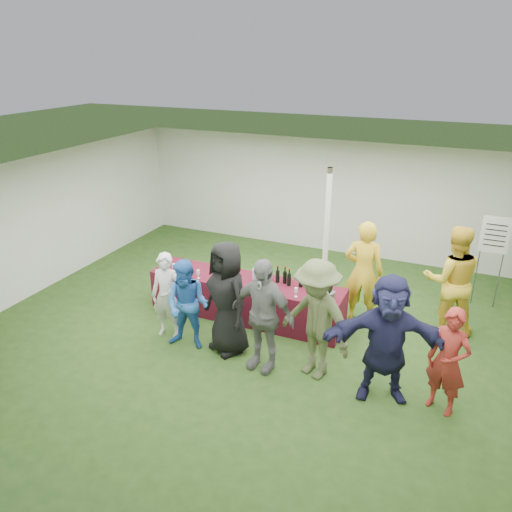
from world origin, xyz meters
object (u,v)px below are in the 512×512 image
at_px(customer_1, 187,305).
at_px(serving_table, 246,298).
at_px(customer_4, 316,320).
at_px(customer_0, 167,296).
at_px(customer_5, 387,339).
at_px(wine_list_sign, 494,242).
at_px(dump_bucket, 327,297).
at_px(customer_3, 262,315).
at_px(staff_back, 452,280).
at_px(customer_2, 227,298).
at_px(customer_6, 448,362).
at_px(staff_pourer, 363,272).

bearing_deg(customer_1, serving_table, 64.45).
height_order(customer_1, customer_4, customer_4).
height_order(customer_0, customer_5, customer_5).
height_order(customer_0, customer_1, customer_1).
bearing_deg(wine_list_sign, serving_table, -150.88).
bearing_deg(dump_bucket, serving_table, 172.07).
bearing_deg(customer_3, customer_4, 18.27).
relative_size(customer_1, customer_3, 0.84).
bearing_deg(customer_4, staff_back, 73.77).
height_order(customer_2, customer_6, customer_2).
distance_m(wine_list_sign, customer_2, 5.10).
distance_m(serving_table, customer_0, 1.52).
bearing_deg(customer_0, wine_list_sign, 26.03).
height_order(serving_table, customer_4, customer_4).
bearing_deg(customer_4, dump_bucket, 118.75).
bearing_deg(dump_bucket, staff_pourer, 68.35).
distance_m(staff_back, customer_1, 4.47).
bearing_deg(staff_pourer, staff_back, -175.60).
distance_m(staff_back, customer_4, 2.76).
bearing_deg(customer_2, customer_6, 25.78).
bearing_deg(customer_0, customer_5, -10.90).
distance_m(customer_0, customer_6, 4.49).
bearing_deg(serving_table, customer_2, -80.55).
relative_size(staff_pourer, customer_4, 1.01).
relative_size(dump_bucket, customer_5, 0.12).
xyz_separation_m(serving_table, customer_0, (-0.95, -1.12, 0.38)).
bearing_deg(customer_3, dump_bucket, 66.74).
relative_size(staff_pourer, customer_6, 1.23).
relative_size(customer_0, customer_2, 0.80).
distance_m(dump_bucket, customer_4, 0.99).
distance_m(customer_0, customer_5, 3.69).
xyz_separation_m(staff_pourer, customer_1, (-2.41, -2.02, -0.18)).
height_order(wine_list_sign, customer_1, wine_list_sign).
height_order(staff_back, customer_5, staff_back).
relative_size(customer_3, customer_5, 0.97).
xyz_separation_m(staff_pourer, customer_3, (-1.07, -2.06, -0.04)).
bearing_deg(customer_0, serving_table, 41.56).
height_order(staff_back, customer_3, staff_back).
relative_size(staff_pourer, customer_3, 1.04).
height_order(dump_bucket, customer_1, customer_1).
distance_m(serving_table, customer_3, 1.68).
bearing_deg(customer_3, staff_back, 50.88).
xyz_separation_m(wine_list_sign, customer_2, (-3.83, -3.35, -0.37)).
xyz_separation_m(staff_back, customer_6, (0.12, -2.22, -0.20)).
height_order(serving_table, wine_list_sign, wine_list_sign).
bearing_deg(customer_1, dump_bucket, 21.47).
xyz_separation_m(dump_bucket, customer_4, (0.11, -0.98, 0.10)).
xyz_separation_m(dump_bucket, customer_6, (1.96, -1.05, -0.07)).
relative_size(dump_bucket, customer_1, 0.15).
bearing_deg(customer_1, customer_6, -5.93).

